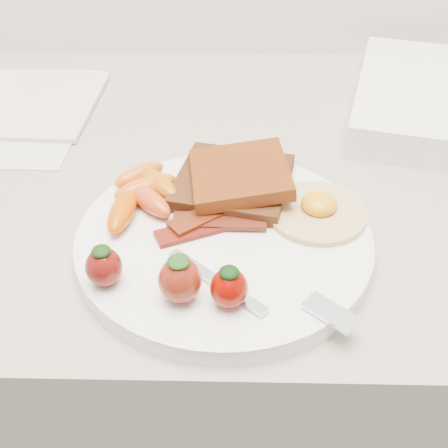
{
  "coord_description": "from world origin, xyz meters",
  "views": [
    {
      "loc": [
        0.02,
        1.16,
        1.25
      ],
      "look_at": [
        0.01,
        1.55,
        0.93
      ],
      "focal_mm": 45.0,
      "sensor_mm": 36.0,
      "label": 1
    }
  ],
  "objects": [
    {
      "name": "strawberries",
      "position": [
        -0.03,
        1.47,
        0.94
      ],
      "size": [
        0.13,
        0.05,
        0.04
      ],
      "color": "#5E0E0B",
      "rests_on": "plate"
    },
    {
      "name": "bacon_strips",
      "position": [
        0.0,
        1.56,
        0.92
      ],
      "size": [
        0.1,
        0.08,
        0.01
      ],
      "color": "#470206",
      "rests_on": "plate"
    },
    {
      "name": "plate",
      "position": [
        0.01,
        1.55,
        0.91
      ],
      "size": [
        0.27,
        0.27,
        0.02
      ],
      "primitive_type": "cylinder",
      "color": "white",
      "rests_on": "counter"
    },
    {
      "name": "fried_egg",
      "position": [
        0.1,
        1.58,
        0.92
      ],
      "size": [
        0.12,
        0.12,
        0.02
      ],
      "color": "beige",
      "rests_on": "plate"
    },
    {
      "name": "toast_upper",
      "position": [
        0.03,
        1.61,
        0.94
      ],
      "size": [
        0.1,
        0.1,
        0.02
      ],
      "primitive_type": "cube",
      "rotation": [
        0.0,
        -0.1,
        0.12
      ],
      "color": "#4F1A08",
      "rests_on": "toast_lower"
    },
    {
      "name": "paper_sheet",
      "position": [
        -0.27,
        1.8,
        0.9
      ],
      "size": [
        0.2,
        0.26,
        0.0
      ],
      "primitive_type": "cube",
      "rotation": [
        0.0,
        0.0,
        -0.02
      ],
      "color": "silver",
      "rests_on": "counter"
    },
    {
      "name": "notepad",
      "position": [
        -0.22,
        1.82,
        0.91
      ],
      "size": [
        0.13,
        0.19,
        0.01
      ],
      "primitive_type": "cube",
      "rotation": [
        0.0,
        0.0,
        -0.05
      ],
      "color": "#F1C6CA",
      "rests_on": "paper_sheet"
    },
    {
      "name": "toast_lower",
      "position": [
        0.02,
        1.62,
        0.93
      ],
      "size": [
        0.13,
        0.13,
        0.01
      ],
      "primitive_type": "cube",
      "rotation": [
        0.0,
        0.0,
        -0.22
      ],
      "color": "black",
      "rests_on": "plate"
    },
    {
      "name": "fork",
      "position": [
        0.05,
        1.47,
        0.92
      ],
      "size": [
        0.15,
        0.09,
        0.0
      ],
      "color": "silver",
      "rests_on": "plate"
    },
    {
      "name": "counter",
      "position": [
        0.0,
        1.7,
        0.45
      ],
      "size": [
        2.0,
        0.6,
        0.9
      ],
      "primitive_type": "cube",
      "color": "gray",
      "rests_on": "ground"
    },
    {
      "name": "baby_carrots",
      "position": [
        -0.07,
        1.59,
        0.93
      ],
      "size": [
        0.08,
        0.12,
        0.02
      ],
      "color": "#D3550F",
      "rests_on": "plate"
    }
  ]
}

